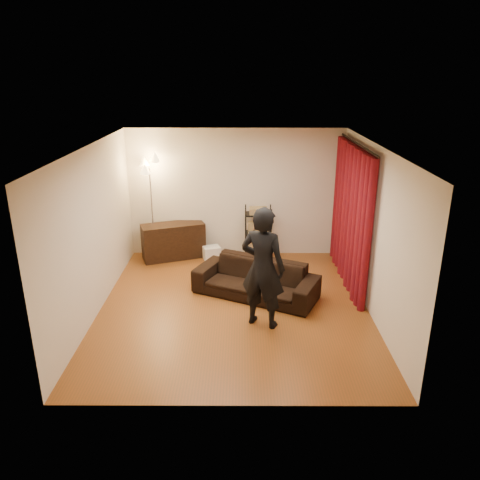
{
  "coord_description": "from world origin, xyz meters",
  "views": [
    {
      "loc": [
        0.13,
        -7.09,
        3.78
      ],
      "look_at": [
        0.1,
        0.3,
        1.1
      ],
      "focal_mm": 35.0,
      "sensor_mm": 36.0,
      "label": 1
    }
  ],
  "objects_px": {
    "person": "(263,268)",
    "media_cabinet": "(173,241)",
    "storage_boxes": "(212,253)",
    "floor_lamp": "(152,209)",
    "wire_shelf": "(258,233)",
    "sofa": "(256,279)"
  },
  "relations": [
    {
      "from": "wire_shelf",
      "to": "sofa",
      "type": "bearing_deg",
      "value": -110.92
    },
    {
      "from": "sofa",
      "to": "floor_lamp",
      "type": "height_order",
      "value": "floor_lamp"
    },
    {
      "from": "media_cabinet",
      "to": "floor_lamp",
      "type": "xyz_separation_m",
      "value": [
        -0.41,
        -0.01,
        0.71
      ]
    },
    {
      "from": "wire_shelf",
      "to": "storage_boxes",
      "type": "bearing_deg",
      "value": 164.18
    },
    {
      "from": "sofa",
      "to": "storage_boxes",
      "type": "height_order",
      "value": "sofa"
    },
    {
      "from": "storage_boxes",
      "to": "wire_shelf",
      "type": "bearing_deg",
      "value": 2.0
    },
    {
      "from": "storage_boxes",
      "to": "wire_shelf",
      "type": "relative_size",
      "value": 0.3
    },
    {
      "from": "media_cabinet",
      "to": "wire_shelf",
      "type": "relative_size",
      "value": 1.13
    },
    {
      "from": "floor_lamp",
      "to": "media_cabinet",
      "type": "bearing_deg",
      "value": 1.69
    },
    {
      "from": "storage_boxes",
      "to": "floor_lamp",
      "type": "distance_m",
      "value": 1.55
    },
    {
      "from": "sofa",
      "to": "person",
      "type": "bearing_deg",
      "value": -60.31
    },
    {
      "from": "sofa",
      "to": "wire_shelf",
      "type": "xyz_separation_m",
      "value": [
        0.09,
        1.74,
        0.26
      ]
    },
    {
      "from": "person",
      "to": "media_cabinet",
      "type": "xyz_separation_m",
      "value": [
        -1.77,
        2.79,
        -0.58
      ]
    },
    {
      "from": "media_cabinet",
      "to": "storage_boxes",
      "type": "height_order",
      "value": "media_cabinet"
    },
    {
      "from": "floor_lamp",
      "to": "person",
      "type": "bearing_deg",
      "value": -51.83
    },
    {
      "from": "wire_shelf",
      "to": "person",
      "type": "bearing_deg",
      "value": -108.26
    },
    {
      "from": "person",
      "to": "media_cabinet",
      "type": "height_order",
      "value": "person"
    },
    {
      "from": "person",
      "to": "storage_boxes",
      "type": "distance_m",
      "value": 2.98
    },
    {
      "from": "sofa",
      "to": "person",
      "type": "distance_m",
      "value": 1.19
    },
    {
      "from": "sofa",
      "to": "media_cabinet",
      "type": "height_order",
      "value": "media_cabinet"
    },
    {
      "from": "sofa",
      "to": "wire_shelf",
      "type": "distance_m",
      "value": 1.76
    },
    {
      "from": "storage_boxes",
      "to": "person",
      "type": "bearing_deg",
      "value": -70.41
    }
  ]
}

